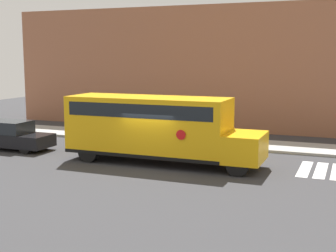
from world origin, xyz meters
name	(u,v)px	position (x,y,z in m)	size (l,w,h in m)	color
ground_plane	(153,166)	(0.00, 0.00, 0.00)	(60.00, 60.00, 0.00)	#333335
sidewalk_strip	(197,141)	(0.00, 6.50, 0.07)	(44.00, 3.00, 0.15)	#9E9E99
building_backdrop	(226,68)	(0.00, 13.00, 4.26)	(32.00, 4.00, 8.51)	#935B42
school_bus	(155,126)	(-0.19, 0.65, 1.81)	(9.46, 2.57, 3.17)	#EAA80F
parked_car	(9,135)	(-8.96, 0.74, 0.77)	(4.75, 1.77, 1.57)	black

